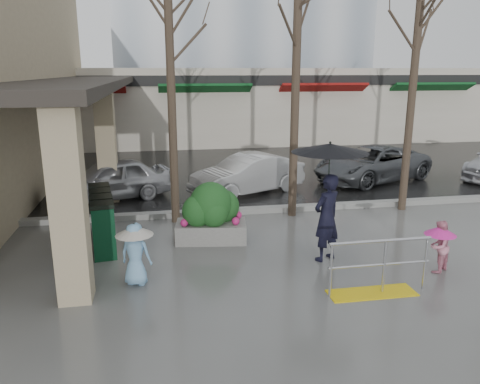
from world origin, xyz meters
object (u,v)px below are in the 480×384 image
object	(u,v)px
handrail	(376,274)
woman	(328,188)
child_blue	(135,248)
tree_west	(169,19)
car_a	(109,180)
car_b	(248,174)
planter	(211,213)
tree_midwest	(298,15)
news_boxes	(102,219)
child_pink	(439,243)
car_c	(372,164)
tree_mideast	(418,33)

from	to	relation	value
handrail	woman	size ratio (longest dim) A/B	0.75
woman	child_blue	world-z (taller)	woman
tree_west	car_a	world-z (taller)	tree_west
car_b	woman	bearing A→B (deg)	-19.36
planter	tree_west	bearing A→B (deg)	115.63
child_blue	car_a	size ratio (longest dim) A/B	0.32
tree_midwest	news_boxes	size ratio (longest dim) A/B	3.13
car_b	child_pink	bearing A→B (deg)	-4.06
car_b	car_c	bearing A→B (deg)	76.34
tree_west	tree_mideast	size ratio (longest dim) A/B	1.05
tree_mideast	car_a	distance (m)	9.76
news_boxes	car_a	xyz separation A→B (m)	(-0.19, 3.97, 0.02)
handrail	car_b	distance (m)	7.43
tree_west	handrail	bearing A→B (deg)	-55.01
child_pink	car_c	bearing A→B (deg)	-138.94
planter	car_c	distance (m)	8.23
handrail	car_a	size ratio (longest dim) A/B	0.51
handrail	tree_midwest	world-z (taller)	tree_midwest
handrail	car_a	distance (m)	9.07
woman	news_boxes	world-z (taller)	woman
tree_midwest	planter	size ratio (longest dim) A/B	4.08
tree_midwest	tree_mideast	distance (m)	3.32
child_pink	woman	bearing A→B (deg)	-58.71
car_a	car_c	xyz separation A→B (m)	(9.11, 0.94, 0.00)
tree_west	car_c	bearing A→B (deg)	26.06
tree_west	car_a	bearing A→B (deg)	126.49
car_b	tree_mideast	bearing A→B (deg)	32.67
child_pink	planter	xyz separation A→B (m)	(-4.23, 2.52, 0.07)
tree_west	car_b	xyz separation A→B (m)	(2.44, 2.57, -4.45)
handrail	tree_west	size ratio (longest dim) A/B	0.28
child_pink	car_b	world-z (taller)	car_b
tree_west	child_blue	bearing A→B (deg)	-103.62
child_blue	car_b	distance (m)	7.06
tree_west	planter	distance (m)	4.75
woman	car_c	size ratio (longest dim) A/B	0.56
tree_west	woman	bearing A→B (deg)	-46.39
child_pink	car_a	size ratio (longest dim) A/B	0.29
news_boxes	car_b	world-z (taller)	car_b
car_a	car_b	bearing A→B (deg)	72.51
car_a	tree_midwest	bearing A→B (deg)	45.83
tree_mideast	car_a	bearing A→B (deg)	162.95
child_blue	car_b	bearing A→B (deg)	-96.04
woman	planter	distance (m)	2.87
child_blue	car_c	bearing A→B (deg)	-116.33
tree_mideast	tree_west	bearing A→B (deg)	-180.00
planter	car_c	world-z (taller)	planter
woman	child_pink	bearing A→B (deg)	125.11
handrail	car_c	bearing A→B (deg)	65.22
planter	news_boxes	xyz separation A→B (m)	(-2.49, 0.21, -0.07)
news_boxes	child_pink	bearing A→B (deg)	-30.27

